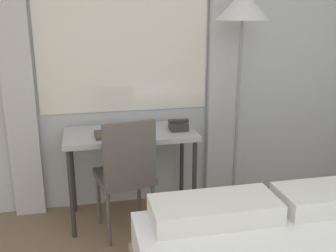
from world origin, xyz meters
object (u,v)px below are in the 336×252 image
at_px(standing_lamp, 242,19).
at_px(telephone, 178,125).
at_px(desk_chair, 126,171).
at_px(book, 113,134).
at_px(desk, 130,141).

xyz_separation_m(standing_lamp, telephone, (-0.50, -0.01, -0.82)).
distance_m(desk_chair, standing_lamp, 1.46).
distance_m(desk_chair, telephone, 0.57).
distance_m(standing_lamp, telephone, 0.96).
xyz_separation_m(standing_lamp, book, (-1.03, -0.05, -0.85)).
relative_size(desk_chair, telephone, 5.84).
relative_size(desk, book, 3.62).
xyz_separation_m(telephone, book, (-0.52, -0.04, -0.02)).
height_order(desk, standing_lamp, standing_lamp).
xyz_separation_m(desk_chair, book, (-0.07, 0.19, 0.23)).
distance_m(desk, standing_lamp, 1.29).
bearing_deg(telephone, desk_chair, -152.47).
distance_m(desk, telephone, 0.40).
relative_size(telephone, book, 0.56).
bearing_deg(desk_chair, telephone, 17.78).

